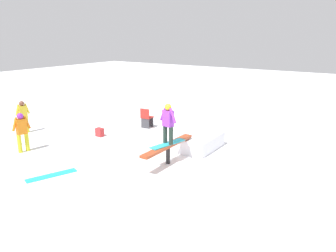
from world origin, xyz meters
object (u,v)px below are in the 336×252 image
(bystander_orange, at_px, (22,130))
(loose_snowboard_cyan, at_px, (52,175))
(folding_chair, at_px, (147,119))
(backpack_on_snow, at_px, (100,132))
(main_rider_on_rail, at_px, (168,125))
(rail_feature, at_px, (168,147))
(bystander_yellow, at_px, (23,115))

(bystander_orange, height_order, loose_snowboard_cyan, bystander_orange)
(loose_snowboard_cyan, bearing_deg, folding_chair, -151.32)
(loose_snowboard_cyan, bearing_deg, backpack_on_snow, -135.07)
(main_rider_on_rail, distance_m, bystander_orange, 5.22)
(rail_feature, relative_size, bystander_orange, 1.83)
(bystander_orange, bearing_deg, backpack_on_snow, -5.18)
(main_rider_on_rail, bearing_deg, rail_feature, 0.00)
(rail_feature, xyz_separation_m, bystander_yellow, (0.52, -6.88, 0.21))
(bystander_yellow, relative_size, bystander_orange, 0.97)
(main_rider_on_rail, height_order, bystander_orange, main_rider_on_rail)
(bystander_orange, xyz_separation_m, loose_snowboard_cyan, (0.78, 2.52, -0.77))
(main_rider_on_rail, bearing_deg, folding_chair, -122.36)
(rail_feature, bearing_deg, folding_chair, -133.68)
(rail_feature, distance_m, main_rider_on_rail, 0.73)
(main_rider_on_rail, distance_m, bystander_yellow, 6.92)
(rail_feature, relative_size, folding_chair, 2.91)
(main_rider_on_rail, xyz_separation_m, folding_chair, (-2.96, -3.10, -0.87))
(loose_snowboard_cyan, bearing_deg, bystander_yellow, -94.63)
(bystander_yellow, bearing_deg, bystander_orange, -113.58)
(bystander_orange, bearing_deg, bystander_yellow, 69.17)
(rail_feature, distance_m, loose_snowboard_cyan, 3.59)
(backpack_on_snow, bearing_deg, main_rider_on_rail, 169.04)
(main_rider_on_rail, distance_m, loose_snowboard_cyan, 3.77)
(loose_snowboard_cyan, relative_size, folding_chair, 1.65)
(main_rider_on_rail, relative_size, bystander_yellow, 1.01)
(main_rider_on_rail, bearing_deg, bystander_yellow, -74.39)
(main_rider_on_rail, xyz_separation_m, backpack_on_snow, (-0.87, -3.91, -1.12))
(bystander_yellow, xyz_separation_m, folding_chair, (-3.47, 3.79, -0.35))
(main_rider_on_rail, xyz_separation_m, bystander_yellow, (0.52, -6.88, -0.52))
(rail_feature, distance_m, bystander_orange, 5.20)
(rail_feature, bearing_deg, backpack_on_snow, -102.59)
(rail_feature, xyz_separation_m, folding_chair, (-2.96, -3.10, -0.14))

